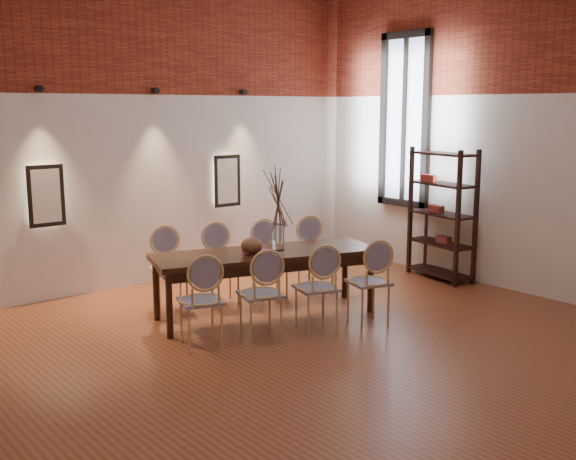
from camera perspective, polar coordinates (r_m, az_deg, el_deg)
floor at (r=6.57m, az=2.63°, el=-10.62°), size 7.00×7.00×0.02m
wall_back at (r=9.09m, az=-12.56°, el=7.98°), size 7.00×0.10×4.00m
wall_right at (r=8.92m, az=20.11°, el=7.56°), size 0.10×7.00×4.00m
brick_band_back at (r=9.06m, az=-12.68°, el=15.89°), size 7.00×0.02×1.50m
brick_band_right at (r=8.90m, az=20.38°, el=15.61°), size 0.02×7.00×1.50m
niche_left at (r=8.54m, az=-19.87°, el=2.75°), size 0.36×0.06×0.66m
niche_right at (r=9.71m, az=-5.27°, el=4.17°), size 0.36×0.06×0.66m
spot_fixture_left at (r=8.45m, az=-20.33°, el=11.16°), size 0.08×0.10×0.08m
spot_fixture_mid at (r=9.06m, az=-11.17°, el=11.50°), size 0.08×0.10×0.08m
spot_fixture_right at (r=9.80m, az=-3.81°, el=11.57°), size 0.08×0.10×0.08m
window_glass at (r=10.01m, az=9.90°, el=9.13°), size 0.02×0.78×2.38m
window_frame at (r=10.00m, az=9.83°, el=9.13°), size 0.08×0.90×2.50m
window_mullion at (r=10.00m, az=9.83°, el=9.13°), size 0.06×0.06×2.40m
dining_table at (r=7.62m, az=-1.91°, el=-4.58°), size 2.63×1.49×0.75m
chair_near_a at (r=6.69m, az=-7.41°, el=-5.95°), size 0.55×0.55×0.94m
chair_near_b at (r=6.88m, az=-2.35°, el=-5.42°), size 0.55×0.55×0.94m
chair_near_c at (r=7.11m, az=2.41°, el=-4.90°), size 0.55×0.55×0.94m
chair_near_d at (r=7.39m, az=6.83°, el=-4.37°), size 0.55×0.55×0.94m
chair_far_a at (r=7.98m, az=-10.01°, el=-3.35°), size 0.55×0.55×0.94m
chair_far_b at (r=8.13m, az=-5.69°, el=-2.98°), size 0.55×0.55×0.94m
chair_far_c at (r=8.33m, az=-1.57°, el=-2.61°), size 0.55×0.55×0.94m
chair_far_d at (r=8.57m, az=2.35°, el=-2.25°), size 0.55×0.55×0.94m
vase at (r=7.56m, az=-0.84°, el=-0.62°), size 0.14×0.14×0.30m
dried_branches at (r=7.49m, az=-0.85°, el=2.77°), size 0.50×0.50×0.70m
bowl at (r=7.41m, az=-3.10°, el=-1.33°), size 0.24×0.24×0.18m
book at (r=7.49m, az=-2.79°, el=-1.79°), size 0.30×0.25×0.03m
shelving_rack at (r=9.44m, az=12.90°, el=1.33°), size 0.54×1.05×1.80m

